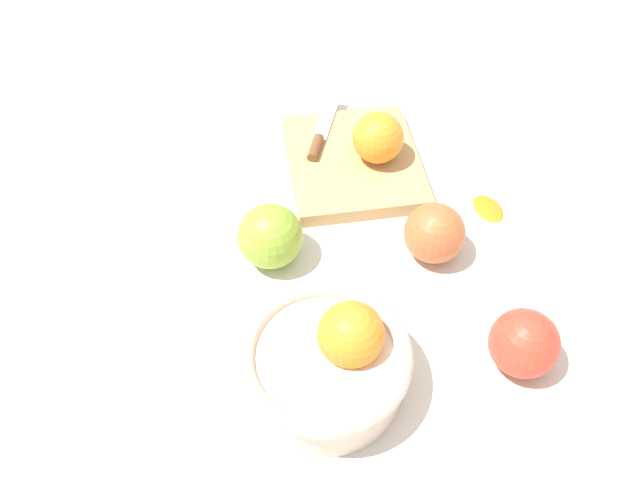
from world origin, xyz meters
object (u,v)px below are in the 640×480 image
cutting_board (354,162)px  apple_back_center (270,236)px  bowl (328,362)px  apple_front_left (524,343)px  knife (321,134)px  apple_mid_left (434,233)px  orange_on_board (378,138)px

cutting_board → apple_back_center: (-0.13, 0.15, 0.03)m
bowl → apple_front_left: 0.21m
cutting_board → knife: 0.07m
apple_mid_left → apple_back_center: bearing=77.3°
cutting_board → knife: bearing=31.9°
apple_back_center → cutting_board: bearing=-48.3°
orange_on_board → knife: size_ratio=0.48×
bowl → cutting_board: (0.31, -0.12, -0.03)m
bowl → cutting_board: size_ratio=0.89×
cutting_board → orange_on_board: bearing=-105.5°
bowl → cutting_board: 0.34m
apple_front_left → cutting_board: bearing=14.2°
orange_on_board → apple_mid_left: size_ratio=0.93×
orange_on_board → knife: orange_on_board is taller
knife → apple_mid_left: (-0.23, -0.08, 0.01)m
knife → apple_front_left: 0.42m
orange_on_board → apple_front_left: 0.34m
apple_mid_left → apple_back_center: apple_back_center is taller
apple_front_left → apple_mid_left: bearing=12.0°
bowl → apple_back_center: bowl is taller
bowl → knife: bowl is taller
cutting_board → apple_mid_left: (-0.17, -0.05, 0.03)m
knife → apple_front_left: apple_front_left is taller
knife → cutting_board: bearing=-148.1°
apple_mid_left → apple_back_center: (0.04, 0.20, 0.00)m
apple_mid_left → apple_front_left: (-0.17, -0.04, 0.00)m
bowl → knife: (0.37, -0.09, -0.02)m
apple_mid_left → apple_front_left: size_ratio=0.99×
orange_on_board → apple_back_center: (-0.12, 0.18, -0.02)m
cutting_board → orange_on_board: orange_on_board is taller
knife → apple_back_center: 0.22m
bowl → cutting_board: bearing=-21.3°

